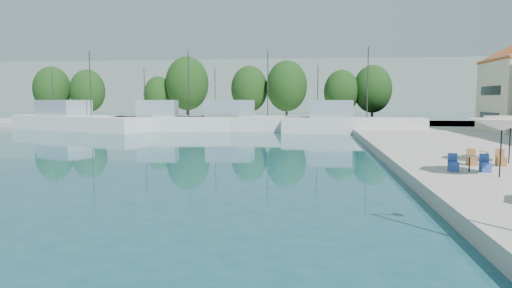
# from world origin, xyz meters

# --- Properties ---
(quay_far) EXTENTS (90.00, 16.00, 0.60)m
(quay_far) POSITION_xyz_m (-8.00, 67.00, 0.30)
(quay_far) COLOR #A59D95
(quay_far) RESTS_ON ground
(hill_west) EXTENTS (180.00, 40.00, 16.00)m
(hill_west) POSITION_xyz_m (-30.00, 160.00, 8.00)
(hill_west) COLOR gray
(hill_west) RESTS_ON ground
(hill_east) EXTENTS (140.00, 40.00, 12.00)m
(hill_east) POSITION_xyz_m (40.00, 180.00, 6.00)
(hill_east) COLOR gray
(hill_east) RESTS_ON ground
(trawler_01) EXTENTS (21.09, 12.60, 10.20)m
(trawler_01) POSITION_xyz_m (-28.39, 55.99, 1.07)
(trawler_01) COLOR white
(trawler_01) RESTS_ON ground
(trawler_02) EXTENTS (15.94, 6.11, 10.20)m
(trawler_02) POSITION_xyz_m (-15.66, 55.79, 1.07)
(trawler_02) COLOR silver
(trawler_02) RESTS_ON ground
(trawler_03) EXTENTS (18.92, 4.94, 10.20)m
(trawler_03) POSITION_xyz_m (-6.42, 57.22, 1.07)
(trawler_03) COLOR silver
(trawler_03) RESTS_ON ground
(trawler_04) EXTENTS (16.17, 4.67, 10.20)m
(trawler_04) POSITION_xyz_m (5.63, 54.49, 1.07)
(trawler_04) COLOR silver
(trawler_04) RESTS_ON ground
(tree_01) EXTENTS (5.69, 5.69, 8.42)m
(tree_01) POSITION_xyz_m (-39.33, 68.56, 5.46)
(tree_01) COLOR #3F2B19
(tree_01) RESTS_ON quay_far
(tree_02) EXTENTS (5.33, 5.33, 7.89)m
(tree_02) POSITION_xyz_m (-33.30, 68.30, 5.15)
(tree_02) COLOR #3F2B19
(tree_02) RESTS_ON quay_far
(tree_03) EXTENTS (4.67, 4.67, 6.91)m
(tree_03) POSITION_xyz_m (-22.94, 71.31, 4.59)
(tree_03) COLOR #3F2B19
(tree_03) RESTS_ON quay_far
(tree_04) EXTENTS (6.72, 6.72, 9.95)m
(tree_04) POSITION_xyz_m (-18.19, 71.15, 6.34)
(tree_04) COLOR #3F2B19
(tree_04) RESTS_ON quay_far
(tree_05) EXTENTS (5.72, 5.72, 8.47)m
(tree_05) POSITION_xyz_m (-8.41, 71.79, 5.49)
(tree_05) COLOR #3F2B19
(tree_05) RESTS_ON quay_far
(tree_06) EXTENTS (6.19, 6.19, 9.17)m
(tree_06) POSITION_xyz_m (-2.54, 70.85, 5.89)
(tree_06) COLOR #3F2B19
(tree_06) RESTS_ON quay_far
(tree_07) EXTENTS (5.16, 5.16, 7.63)m
(tree_07) POSITION_xyz_m (5.62, 69.98, 5.00)
(tree_07) COLOR #3F2B19
(tree_07) RESTS_ON quay_far
(tree_08) EXTENTS (5.62, 5.62, 8.32)m
(tree_08) POSITION_xyz_m (10.15, 70.22, 5.40)
(tree_08) COLOR #3F2B19
(tree_08) RESTS_ON quay_far
(umbrella_white) EXTENTS (2.79, 2.79, 2.51)m
(umbrella_white) POSITION_xyz_m (9.62, 21.58, 2.86)
(umbrella_white) COLOR black
(umbrella_white) RESTS_ON quay_right
(umbrella_cream) EXTENTS (2.80, 2.80, 2.44)m
(umbrella_cream) POSITION_xyz_m (11.82, 26.19, 2.79)
(umbrella_cream) COLOR black
(umbrella_cream) RESTS_ON quay_right
(cafe_table_02) EXTENTS (1.82, 0.70, 0.76)m
(cafe_table_02) POSITION_xyz_m (8.82, 22.94, 0.89)
(cafe_table_02) COLOR black
(cafe_table_02) RESTS_ON quay_right
(cafe_table_03) EXTENTS (1.82, 0.70, 0.76)m
(cafe_table_03) POSITION_xyz_m (10.32, 25.10, 0.89)
(cafe_table_03) COLOR black
(cafe_table_03) RESTS_ON quay_right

